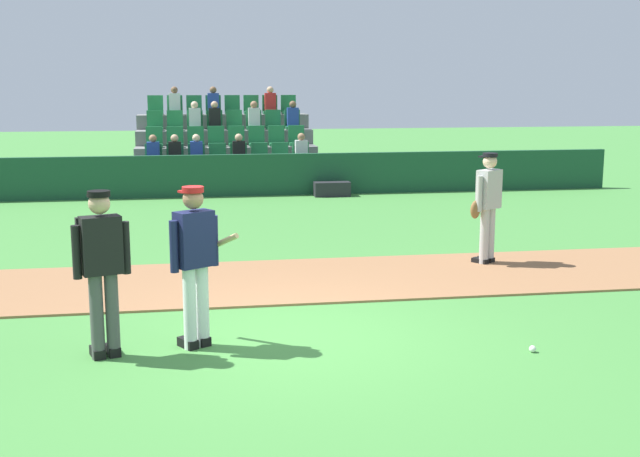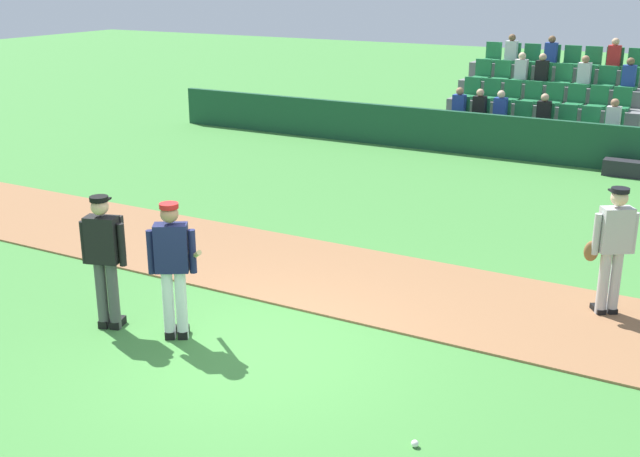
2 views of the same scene
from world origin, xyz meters
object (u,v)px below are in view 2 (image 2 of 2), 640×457
at_px(batter_navy_jersey, 173,266).
at_px(baseball, 415,444).
at_px(umpire_home_plate, 105,254).
at_px(equipment_bag, 624,168).
at_px(runner_grey_jersey, 612,247).

height_order(batter_navy_jersey, baseball, batter_navy_jersey).
bearing_deg(umpire_home_plate, batter_navy_jersey, 10.06).
height_order(batter_navy_jersey, equipment_bag, batter_navy_jersey).
height_order(runner_grey_jersey, equipment_bag, runner_grey_jersey).
distance_m(batter_navy_jersey, umpire_home_plate, 0.97).
bearing_deg(equipment_bag, batter_navy_jersey, -107.29).
bearing_deg(baseball, umpire_home_plate, 172.47).
distance_m(umpire_home_plate, baseball, 4.62).
bearing_deg(runner_grey_jersey, baseball, -103.98).
distance_m(batter_navy_jersey, baseball, 3.73).
bearing_deg(runner_grey_jersey, batter_navy_jersey, -143.77).
xyz_separation_m(runner_grey_jersey, baseball, (-1.02, -4.09, -0.93)).
distance_m(batter_navy_jersey, runner_grey_jersey, 5.63).
relative_size(runner_grey_jersey, equipment_bag, 1.96).
relative_size(batter_navy_jersey, baseball, 23.78).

